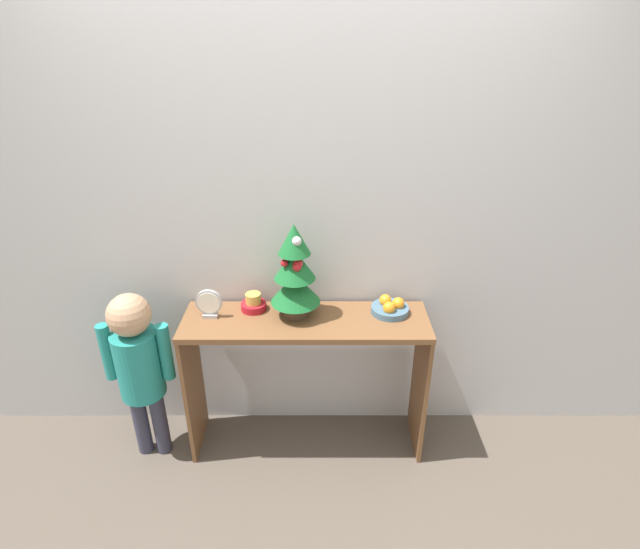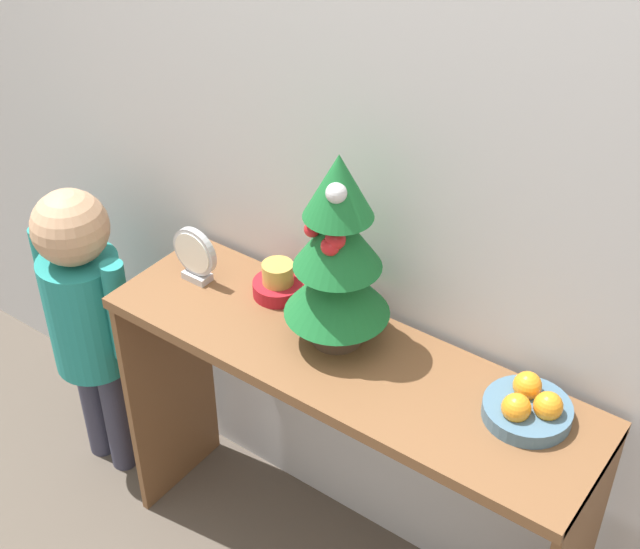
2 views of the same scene
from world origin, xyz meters
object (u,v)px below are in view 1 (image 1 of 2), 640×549
Objects in this scene: fruit_bowl at (392,308)px; singing_bowl at (256,303)px; desk_clock at (211,304)px; child_figure at (140,359)px; mini_tree at (297,272)px.

singing_bowl reaches higher than fruit_bowl.
desk_clock is 0.46m from child_figure.
child_figure is (-1.27, -0.13, -0.23)m from fruit_bowl.
mini_tree is 0.50× the size of child_figure.
desk_clock is 0.16× the size of child_figure.
singing_bowl is 0.85× the size of desk_clock.
mini_tree is 0.46m from desk_clock.
desk_clock is at bearing 13.83° from child_figure.
child_figure reaches higher than desk_clock.
child_figure reaches higher than fruit_bowl.
desk_clock is at bearing -177.29° from fruit_bowl.
fruit_bowl is at bearing 3.02° from mini_tree.
child_figure is (-0.58, -0.16, -0.23)m from singing_bowl.
singing_bowl is 0.23m from desk_clock.
fruit_bowl is 0.19× the size of child_figure.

